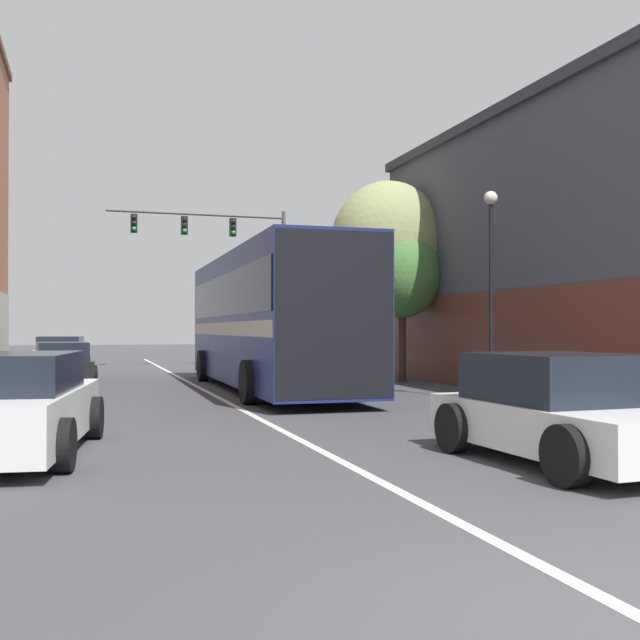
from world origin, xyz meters
The scene contains 10 objects.
lane_center_line centered at (0.00, 16.82, 0.00)m, with size 0.14×45.64×0.01m.
bus centered at (1.72, 16.99, 2.09)m, with size 3.02×12.60×3.73m.
hatchback_foreground centered at (2.68, 4.78, 0.65)m, with size 2.24×3.93×1.37m.
parked_car_left_near centered at (-3.86, 21.86, 0.60)m, with size 2.18×4.07×1.27m.
parked_car_left_mid centered at (-4.05, 27.74, 0.67)m, with size 2.21×4.37×1.40m.
parked_car_left_far centered at (-4.01, 7.37, 0.66)m, with size 2.34×4.66×1.37m.
traffic_signal_gantry centered at (2.94, 29.62, 5.23)m, with size 7.90×0.36×7.06m.
street_lamp centered at (5.99, 12.24, 2.91)m, with size 0.33×0.33×4.95m.
street_tree_near centered at (6.47, 19.63, 4.45)m, with size 3.92×3.53×6.61m.
street_tree_far centered at (6.54, 18.67, 3.43)m, with size 2.54×2.28×4.84m.
Camera 1 is at (-3.10, -3.36, 1.69)m, focal length 42.00 mm.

